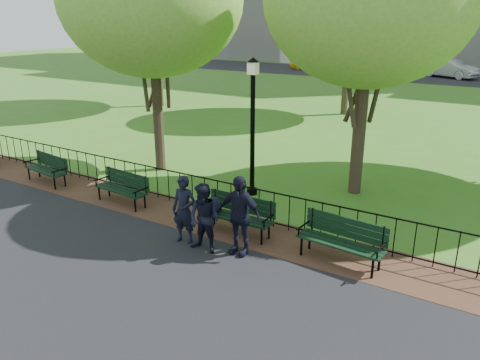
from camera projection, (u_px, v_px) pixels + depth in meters
The scene contains 15 objects.
ground at pixel (188, 251), 10.03m from camera, with size 120.00×120.00×0.00m, color #406A1B.
asphalt_path at pixel (55, 337), 7.30m from camera, with size 60.00×9.20×0.01m, color black.
dirt_strip at pixel (227, 225), 11.23m from camera, with size 60.00×1.60×0.01m, color #3A2517.
far_street at pixel (452, 79), 38.13m from camera, with size 70.00×9.00×0.01m, color black.
iron_fence at pixel (238, 200), 11.47m from camera, with size 24.06×0.06×1.00m.
park_bench_main at pixel (229, 209), 10.70m from camera, with size 1.72×0.55×0.97m.
park_bench_left_a at pixel (123, 185), 12.41m from camera, with size 1.68×0.63×0.93m.
park_bench_left_b at pixel (48, 166), 13.98m from camera, with size 1.69×0.69×0.93m.
park_bench_right_a at pixel (343, 236), 9.40m from camera, with size 1.81×0.70×1.01m.
lamppost at pixel (253, 123), 12.57m from camera, with size 0.34×0.34×3.77m.
person_left at pixel (184, 210), 10.18m from camera, with size 0.55×0.36×1.52m, color black.
person_mid at pixel (204, 219), 9.75m from camera, with size 0.73×0.38×1.51m, color black.
person_right at pixel (239, 215), 9.65m from camera, with size 1.01×0.41×1.72m, color black.
taxi at pixel (312, 62), 43.95m from camera, with size 1.69×4.21×1.43m, color yellow.
sedan_silver at pixel (450, 69), 38.29m from camera, with size 1.59×4.56×1.50m, color #A7A9AF.
Camera 1 is at (5.67, -7.05, 4.74)m, focal length 35.00 mm.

